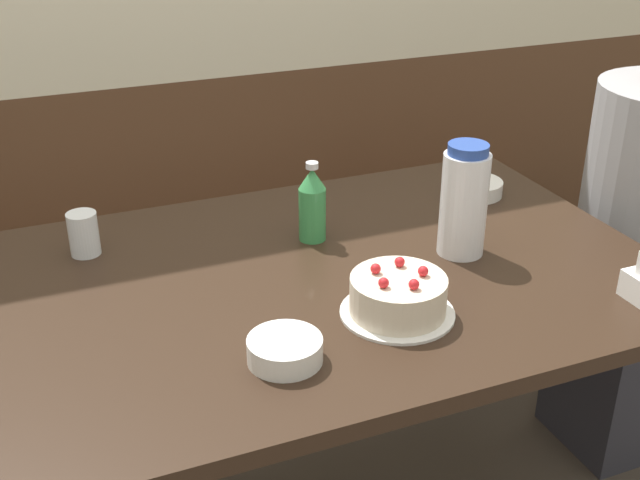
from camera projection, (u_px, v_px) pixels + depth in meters
name	position (u px, v px, depth m)	size (l,w,h in m)	color
bench_seat	(219.00, 313.00, 2.60)	(2.51, 0.38, 0.42)	#56331E
dining_table	(313.00, 311.00, 1.70)	(1.46, 0.93, 0.78)	black
birthday_cake	(398.00, 297.00, 1.50)	(0.22, 0.22, 0.10)	white
water_pitcher	(464.00, 201.00, 1.69)	(0.10, 0.10, 0.25)	white
soju_bottle	(312.00, 204.00, 1.77)	(0.06, 0.06, 0.18)	#388E4C
bowl_soup_white	(285.00, 350.00, 1.37)	(0.13, 0.13, 0.04)	white
bowl_rice_small	(475.00, 188.00, 2.03)	(0.14, 0.14, 0.04)	white
glass_water_tall	(84.00, 234.00, 1.72)	(0.06, 0.06, 0.10)	silver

